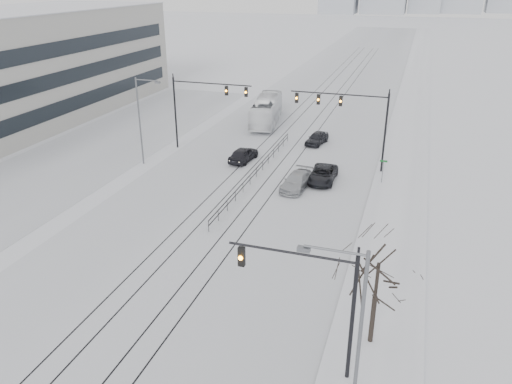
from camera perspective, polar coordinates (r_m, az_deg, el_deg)
The scene contains 19 objects.
road at distance 76.72m, azimuth 7.07°, elevation 9.65°, with size 22.00×260.00×0.02m, color silver.
sidewalk_east at distance 75.43m, azimuth 17.28°, elevation 8.59°, with size 5.00×260.00×0.16m, color white.
curb at distance 75.49m, azimuth 15.41°, elevation 8.80°, with size 0.10×260.00×0.12m, color gray.
parking_strip at distance 61.71m, azimuth -16.48°, elevation 5.43°, with size 14.00×60.00×0.03m, color silver.
tram_rails at distance 57.94m, azimuth 3.12°, elevation 5.23°, with size 5.30×180.00×0.01m.
traffic_mast_near at distance 23.77m, azimuth 7.20°, elevation -11.66°, with size 6.10×0.37×7.00m.
traffic_mast_ne at distance 50.13m, azimuth 10.88°, elevation 8.76°, with size 9.60×0.37×8.00m.
traffic_mast_nw at distance 55.56m, azimuth -6.51°, elevation 10.26°, with size 9.10×0.37×8.00m.
street_light_east at distance 20.81m, azimuth 10.96°, elevation -15.56°, with size 2.73×0.25×9.00m.
street_light_west at distance 52.16m, azimuth -12.94°, elevation 8.53°, with size 2.73×0.25×9.00m.
bare_tree at distance 26.11m, azimuth 13.76°, elevation -8.87°, with size 4.40×4.40×6.10m.
median_fence at distance 48.73m, azimuth 0.07°, elevation 2.29°, with size 0.06×24.00×1.00m.
street_sign at distance 48.21m, azimuth 14.30°, elevation 2.66°, with size 0.70×0.06×2.40m.
sedan_sb_inner at distance 52.93m, azimuth -1.45°, elevation 4.32°, with size 1.83×4.54×1.55m, color black.
sedan_sb_outer at distance 65.54m, azimuth 0.48°, elevation 8.08°, with size 1.53×4.38×1.44m, color #93969A.
sedan_nb_front at distance 48.05m, azimuth 7.63°, elevation 1.99°, with size 2.35×5.09×1.42m, color black.
sedan_nb_right at distance 46.18m, azimuth 4.63°, elevation 1.23°, with size 2.02×4.96×1.44m, color #A2A5A9.
sedan_nb_far at distance 58.93m, azimuth 6.97°, elevation 6.10°, with size 1.67×4.16×1.42m, color black.
box_truck at distance 67.06m, azimuth 1.20°, elevation 9.30°, with size 2.86×12.22×3.40m, color white.
Camera 1 is at (13.95, -13.22, 18.19)m, focal length 35.00 mm.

